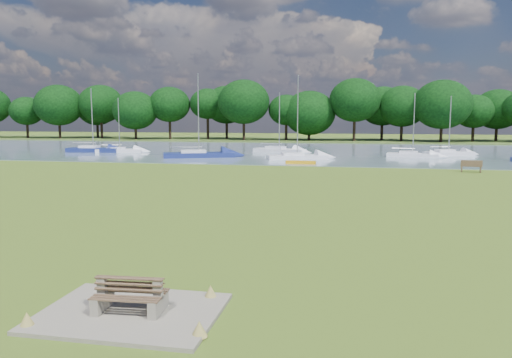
% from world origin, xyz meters
% --- Properties ---
extents(ground, '(220.00, 220.00, 0.00)m').
position_xyz_m(ground, '(0.00, 0.00, 0.00)').
color(ground, olive).
extents(river, '(220.00, 40.00, 0.10)m').
position_xyz_m(river, '(0.00, 42.00, 0.00)').
color(river, slate).
rests_on(river, ground).
extents(far_bank, '(220.00, 20.00, 0.40)m').
position_xyz_m(far_bank, '(0.00, 72.00, 0.00)').
color(far_bank, '#4C6626').
rests_on(far_bank, ground).
extents(concrete_pad, '(4.20, 3.20, 0.10)m').
position_xyz_m(concrete_pad, '(0.00, -14.00, 0.05)').
color(concrete_pad, gray).
rests_on(concrete_pad, ground).
extents(bench_pair, '(1.72, 1.08, 0.89)m').
position_xyz_m(bench_pair, '(-0.00, -14.00, 0.46)').
color(bench_pair, gray).
rests_on(bench_pair, concrete_pad).
extents(riverbank_bench, '(1.74, 0.72, 1.04)m').
position_xyz_m(riverbank_bench, '(14.76, 19.71, 0.52)').
color(riverbank_bench, brown).
rests_on(riverbank_bench, ground).
extents(kayak, '(2.96, 0.79, 0.29)m').
position_xyz_m(kayak, '(-0.03, 24.00, 0.20)').
color(kayak, orange).
rests_on(kayak, river).
extents(tree_line, '(152.93, 8.93, 10.80)m').
position_xyz_m(tree_line, '(6.06, 68.00, 6.41)').
color(tree_line, black).
rests_on(tree_line, far_bank).
extents(sailboat_1, '(6.73, 4.02, 8.97)m').
position_xyz_m(sailboat_1, '(-1.02, 28.93, 0.50)').
color(sailboat_1, white).
rests_on(sailboat_1, river).
extents(sailboat_2, '(6.94, 3.90, 7.58)m').
position_xyz_m(sailboat_2, '(-4.36, 38.02, 0.53)').
color(sailboat_2, white).
rests_on(sailboat_2, river).
extents(sailboat_4, '(8.18, 5.09, 9.38)m').
position_xyz_m(sailboat_4, '(-12.28, 29.39, 0.54)').
color(sailboat_4, navy).
rests_on(sailboat_4, river).
extents(sailboat_5, '(6.91, 2.53, 8.15)m').
position_xyz_m(sailboat_5, '(-28.13, 34.44, 0.55)').
color(sailboat_5, navy).
rests_on(sailboat_5, river).
extents(sailboat_6, '(6.04, 3.60, 6.95)m').
position_xyz_m(sailboat_6, '(15.87, 37.02, 0.50)').
color(sailboat_6, white).
rests_on(sailboat_6, river).
extents(sailboat_7, '(6.10, 2.66, 6.94)m').
position_xyz_m(sailboat_7, '(-24.63, 34.84, 0.44)').
color(sailboat_7, white).
rests_on(sailboat_7, river).
extents(sailboat_9, '(5.81, 2.36, 7.21)m').
position_xyz_m(sailboat_9, '(11.51, 34.11, 0.47)').
color(sailboat_9, white).
rests_on(sailboat_9, river).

